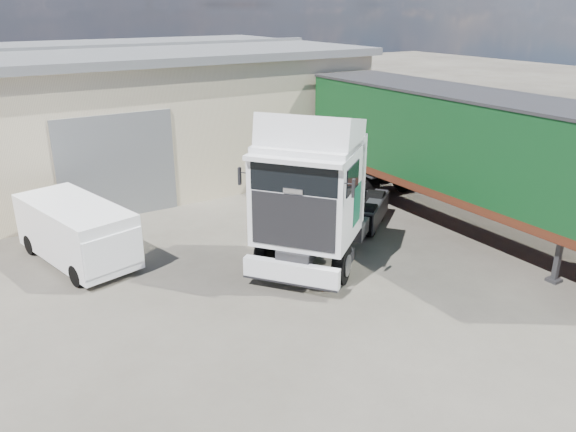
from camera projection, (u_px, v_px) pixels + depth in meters
ground at (340, 331)px, 12.77m from camera, size 120.00×120.00×0.00m
brick_boundary_wall at (479, 155)px, 22.79m from camera, size 0.35×26.00×2.50m
tractor_unit at (317, 198)px, 15.76m from camera, size 6.70×6.02×4.48m
box_trailer at (465, 146)px, 18.04m from camera, size 2.84×13.32×4.43m
panel_van at (79, 233)px, 15.89m from camera, size 2.68×4.53×1.73m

